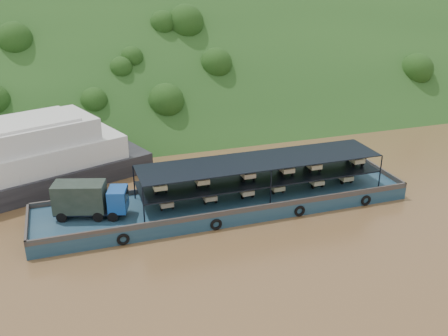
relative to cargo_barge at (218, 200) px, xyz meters
name	(u,v)px	position (x,y,z in m)	size (l,w,h in m)	color
ground	(254,208)	(3.39, -0.67, -1.08)	(160.00, 160.00, 0.00)	brown
hillside	(170,110)	(3.39, 35.33, -1.08)	(140.00, 28.00, 28.00)	#1B3D16
cargo_barge	(218,200)	(0.00, 0.00, 0.00)	(35.00, 7.18, 4.54)	#15344A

